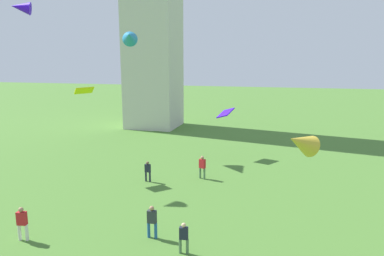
# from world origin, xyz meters

# --- Properties ---
(person_0) EXTENTS (0.55, 0.27, 1.77)m
(person_0) POSITION_xyz_m (0.24, 11.69, 1.00)
(person_0) COLOR #235693
(person_0) RESTS_ON ground_plane
(person_1) EXTENTS (0.56, 0.34, 1.82)m
(person_1) POSITION_xyz_m (-6.12, 9.75, 1.03)
(person_1) COLOR silver
(person_1) RESTS_ON ground_plane
(person_2) EXTENTS (0.49, 0.30, 1.61)m
(person_2) POSITION_xyz_m (-3.22, 19.72, 0.91)
(person_2) COLOR #1E2333
(person_2) RESTS_ON ground_plane
(person_3) EXTENTS (0.49, 0.28, 1.58)m
(person_3) POSITION_xyz_m (2.25, 10.66, 0.89)
(person_3) COLOR #51754C
(person_3) RESTS_ON ground_plane
(person_4) EXTENTS (0.55, 0.44, 1.85)m
(person_4) POSITION_xyz_m (0.67, 21.42, 1.05)
(person_4) COLOR #51754C
(person_4) RESTS_ON ground_plane
(kite_flying_0) EXTENTS (1.57, 1.60, 0.60)m
(kite_flying_0) POSITION_xyz_m (-8.36, 19.82, 6.87)
(kite_flying_0) COLOR #D4D908
(kite_flying_1) EXTENTS (2.17, 2.60, 1.74)m
(kite_flying_1) POSITION_xyz_m (-7.51, 26.57, 11.31)
(kite_flying_1) COLOR teal
(kite_flying_3) EXTENTS (1.58, 2.05, 0.94)m
(kite_flying_3) POSITION_xyz_m (1.33, 28.28, 4.27)
(kite_flying_3) COLOR #3A0FD6
(kite_flying_4) EXTENTS (1.69, 1.49, 1.09)m
(kite_flying_4) POSITION_xyz_m (-12.19, 18.31, 12.94)
(kite_flying_4) COLOR #390CEB
(kite_flying_5) EXTENTS (2.12, 2.10, 1.61)m
(kite_flying_5) POSITION_xyz_m (7.50, 13.52, 5.16)
(kite_flying_5) COLOR gold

